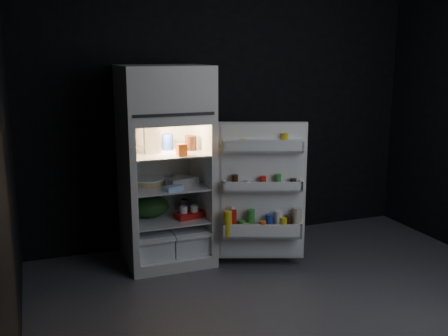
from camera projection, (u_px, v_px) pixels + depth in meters
name	position (u px, v px, depth m)	size (l,w,h in m)	color
floor	(305.00, 309.00, 3.94)	(4.00, 3.40, 0.00)	#4F4F54
wall_back	(226.00, 107.00, 5.21)	(4.00, 0.00, 2.70)	black
wall_left	(2.00, 149.00, 2.97)	(0.00, 3.40, 2.70)	black
refrigerator	(165.00, 159.00, 4.70)	(0.76, 0.71, 1.78)	silver
fridge_door	(262.00, 195.00, 4.54)	(0.74, 0.43, 1.22)	silver
milk_jug	(152.00, 139.00, 4.58)	(0.14, 0.14, 0.24)	white
mayo_jar	(168.00, 142.00, 4.72)	(0.10, 0.10, 0.14)	navy
jam_jar	(191.00, 143.00, 4.71)	(0.11, 0.11, 0.13)	black
amber_bottle	(131.00, 139.00, 4.64)	(0.08, 0.08, 0.22)	#C88C20
small_carton	(182.00, 150.00, 4.46)	(0.08, 0.06, 0.10)	orange
egg_carton	(184.00, 182.00, 4.66)	(0.27, 0.10, 0.07)	gray
pie	(148.00, 181.00, 4.74)	(0.31, 0.31, 0.04)	tan
flat_package	(174.00, 188.00, 4.50)	(0.16, 0.08, 0.04)	#95BCE6
wrapped_pkg	(180.00, 177.00, 4.89)	(0.11, 0.09, 0.05)	beige
produce_bag	(150.00, 206.00, 4.74)	(0.34, 0.29, 0.20)	#193815
yogurt_tray	(190.00, 215.00, 4.73)	(0.26, 0.14, 0.05)	#B3130F
small_can_red	(185.00, 204.00, 5.00)	(0.07, 0.07, 0.09)	#B3130F
small_can_silver	(185.00, 204.00, 4.99)	(0.07, 0.07, 0.09)	#B7B7BB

